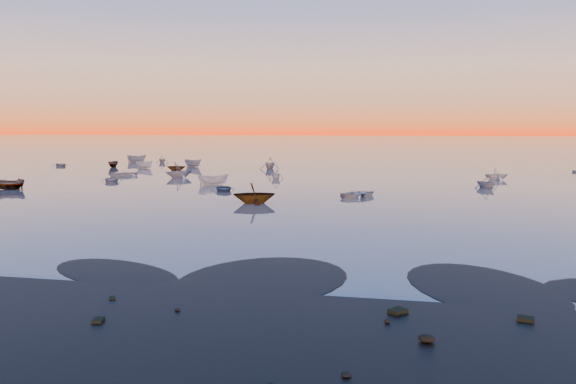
% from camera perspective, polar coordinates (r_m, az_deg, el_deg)
% --- Properties ---
extents(ground, '(600.00, 600.00, 0.00)m').
position_cam_1_polar(ground, '(127.66, 5.93, 3.36)').
color(ground, slate).
rests_on(ground, ground).
extents(mud_lobes, '(140.00, 6.00, 0.07)m').
position_cam_1_polar(mud_lobes, '(29.47, -13.11, -8.17)').
color(mud_lobes, black).
rests_on(mud_lobes, ground).
extents(moored_fleet, '(124.00, 58.00, 1.20)m').
position_cam_1_polar(moored_fleet, '(81.12, 2.80, 1.44)').
color(moored_fleet, silver).
rests_on(moored_fleet, ground).
extents(boat_near_left, '(4.15, 2.93, 0.96)m').
position_cam_1_polar(boat_near_left, '(65.15, -6.56, 0.10)').
color(boat_near_left, '#344463').
rests_on(boat_near_left, ground).
extents(boat_near_center, '(2.83, 4.21, 1.35)m').
position_cam_1_polar(boat_near_center, '(72.44, -7.58, 0.75)').
color(boat_near_center, silver).
rests_on(boat_near_center, ground).
extents(boat_near_right, '(3.51, 3.00, 1.14)m').
position_cam_1_polar(boat_near_right, '(71.99, 19.42, 0.39)').
color(boat_near_right, gray).
rests_on(boat_near_right, ground).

